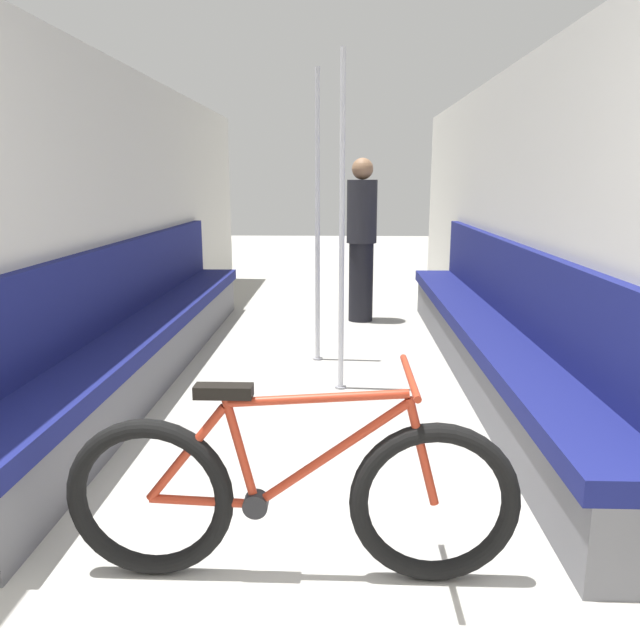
% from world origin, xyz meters
% --- Properties ---
extents(wall_left, '(0.10, 9.48, 2.24)m').
position_xyz_m(wall_left, '(-1.47, 3.14, 1.12)').
color(wall_left, beige).
rests_on(wall_left, ground).
extents(wall_right, '(0.10, 9.48, 2.24)m').
position_xyz_m(wall_right, '(1.47, 3.14, 1.12)').
color(wall_right, beige).
rests_on(wall_right, ground).
extents(bench_seat_row_left, '(0.43, 4.85, 0.98)m').
position_xyz_m(bench_seat_row_left, '(-1.23, 3.24, 0.32)').
color(bench_seat_row_left, '#5B5B60').
rests_on(bench_seat_row_left, ground).
extents(bench_seat_row_right, '(0.43, 4.85, 0.98)m').
position_xyz_m(bench_seat_row_right, '(1.23, 3.24, 0.32)').
color(bench_seat_row_right, '#5B5B60').
rests_on(bench_seat_row_right, ground).
extents(bicycle, '(1.62, 0.46, 0.78)m').
position_xyz_m(bicycle, '(0.00, 0.92, 0.32)').
color(bicycle, black).
rests_on(bicycle, ground).
extents(grab_pole_near, '(0.08, 0.08, 2.22)m').
position_xyz_m(grab_pole_near, '(-0.01, 3.73, 1.08)').
color(grab_pole_near, gray).
rests_on(grab_pole_near, ground).
extents(grab_pole_far, '(0.08, 0.08, 2.22)m').
position_xyz_m(grab_pole_far, '(0.18, 3.03, 1.08)').
color(grab_pole_far, gray).
rests_on(grab_pole_far, ground).
extents(passenger_standing, '(0.30, 0.30, 1.62)m').
position_xyz_m(passenger_standing, '(0.38, 5.18, 0.84)').
color(passenger_standing, black).
rests_on(passenger_standing, ground).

